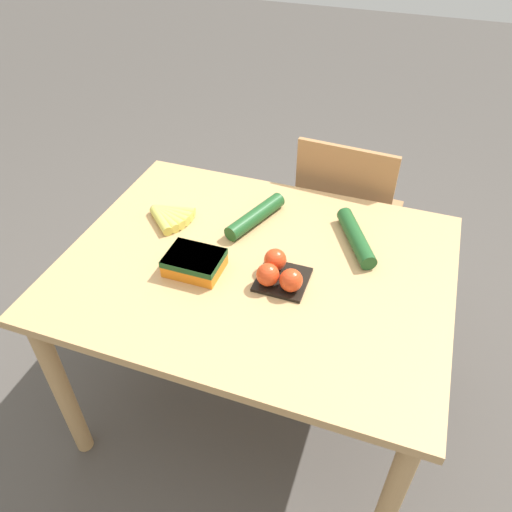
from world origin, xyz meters
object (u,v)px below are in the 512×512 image
object	(u,v)px
carrot_bag	(194,261)
cucumber_near	(256,216)
chair	(345,221)
tomato_pack	(279,273)
cucumber_far	(356,237)
banana_bunch	(168,216)

from	to	relation	value
carrot_bag	cucumber_near	bearing A→B (deg)	72.23
chair	cucumber_near	size ratio (longest dim) A/B	3.34
chair	tomato_pack	world-z (taller)	chair
tomato_pack	cucumber_far	bearing A→B (deg)	54.95
cucumber_far	chair	bearing A→B (deg)	102.14
carrot_bag	cucumber_near	size ratio (longest dim) A/B	0.64
chair	tomato_pack	distance (m)	0.80
banana_bunch	cucumber_near	bearing A→B (deg)	16.84
chair	cucumber_far	size ratio (longest dim) A/B	3.46
chair	cucumber_near	world-z (taller)	chair
tomato_pack	cucumber_far	xyz separation A→B (m)	(0.18, 0.26, -0.01)
chair	tomato_pack	bearing A→B (deg)	87.40
chair	banana_bunch	distance (m)	0.83
tomato_pack	cucumber_far	world-z (taller)	tomato_pack
banana_bunch	cucumber_near	xyz separation A→B (m)	(0.29, 0.09, 0.01)
tomato_pack	carrot_bag	world-z (taller)	tomato_pack
tomato_pack	cucumber_near	bearing A→B (deg)	122.49
tomato_pack	carrot_bag	xyz separation A→B (m)	(-0.26, -0.03, -0.00)
tomato_pack	carrot_bag	distance (m)	0.26
tomato_pack	cucumber_far	size ratio (longest dim) A/B	0.59
banana_bunch	carrot_bag	bearing A→B (deg)	-46.38
banana_bunch	tomato_pack	distance (m)	0.49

